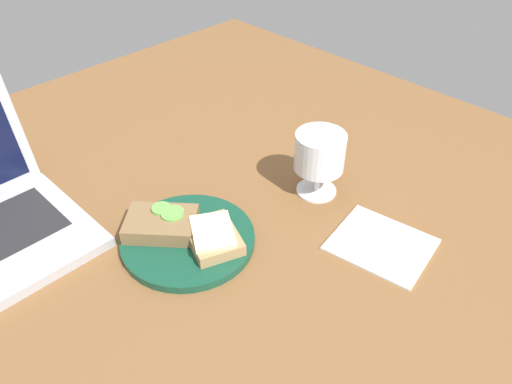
# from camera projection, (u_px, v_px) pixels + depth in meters

# --- Properties ---
(wooden_table) EXTENTS (1.40, 1.40, 0.03)m
(wooden_table) POSITION_uv_depth(u_px,v_px,m) (214.00, 233.00, 0.83)
(wooden_table) COLOR brown
(wooden_table) RESTS_ON ground
(plate) EXTENTS (0.21, 0.21, 0.01)m
(plate) POSITION_uv_depth(u_px,v_px,m) (188.00, 239.00, 0.79)
(plate) COLOR #144733
(plate) RESTS_ON wooden_table
(sandwich_with_cucumber) EXTENTS (0.13, 0.13, 0.03)m
(sandwich_with_cucumber) POSITION_uv_depth(u_px,v_px,m) (162.00, 223.00, 0.79)
(sandwich_with_cucumber) COLOR brown
(sandwich_with_cucumber) RESTS_ON plate
(sandwich_with_cheese) EXTENTS (0.10, 0.11, 0.03)m
(sandwich_with_cheese) POSITION_uv_depth(u_px,v_px,m) (213.00, 236.00, 0.77)
(sandwich_with_cheese) COLOR #A88456
(sandwich_with_cheese) RESTS_ON plate
(wine_glass) EXTENTS (0.09, 0.09, 0.12)m
(wine_glass) POSITION_uv_depth(u_px,v_px,m) (320.00, 154.00, 0.85)
(wine_glass) COLOR white
(wine_glass) RESTS_ON wooden_table
(napkin) EXTENTS (0.15, 0.17, 0.00)m
(napkin) POSITION_uv_depth(u_px,v_px,m) (381.00, 244.00, 0.79)
(napkin) COLOR white
(napkin) RESTS_ON wooden_table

